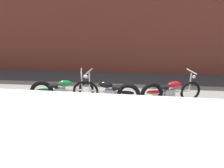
% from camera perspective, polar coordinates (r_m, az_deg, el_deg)
% --- Properties ---
extents(ground_plane, '(80.00, 80.00, 0.00)m').
position_cam_1_polar(ground_plane, '(5.80, 1.39, -12.06)').
color(ground_plane, '#38383A').
extents(sidewalk_slab, '(36.00, 3.50, 0.01)m').
position_cam_1_polar(sidewalk_slab, '(7.33, 2.28, -4.72)').
color(sidewalk_slab, gray).
rests_on(sidewalk_slab, ground).
extents(brick_building_wall, '(36.00, 0.50, 5.75)m').
position_cam_1_polar(brick_building_wall, '(10.10, 3.56, 18.98)').
color(brick_building_wall, brown).
rests_on(brick_building_wall, ground).
extents(motorcycle_green, '(1.99, 0.67, 1.03)m').
position_cam_1_polar(motorcycle_green, '(7.46, -13.31, -1.53)').
color(motorcycle_green, black).
rests_on(motorcycle_green, ground).
extents(motorcycle_black, '(1.99, 0.67, 1.03)m').
position_cam_1_polar(motorcycle_black, '(7.12, 0.27, -2.03)').
color(motorcycle_black, black).
rests_on(motorcycle_black, ground).
extents(motorcycle_red, '(1.95, 0.81, 1.03)m').
position_cam_1_polar(motorcycle_red, '(7.35, 13.41, -1.86)').
color(motorcycle_red, black).
rests_on(motorcycle_red, ground).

